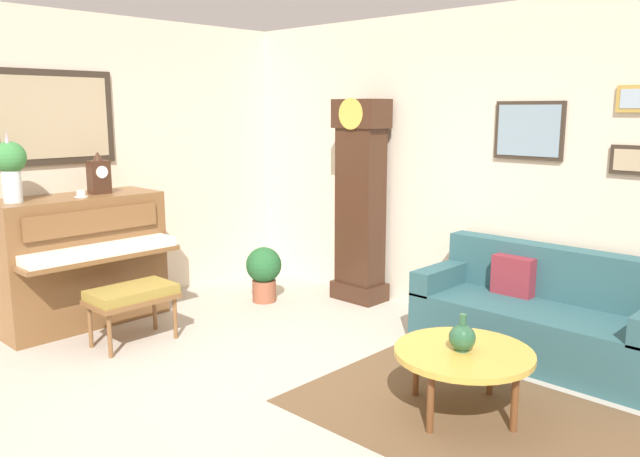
# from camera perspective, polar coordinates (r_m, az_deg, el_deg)

# --- Properties ---
(ground_plane) EXTENTS (6.40, 6.00, 0.10)m
(ground_plane) POSITION_cam_1_polar(r_m,az_deg,el_deg) (4.62, -5.43, -14.69)
(ground_plane) COLOR #B2A899
(wall_left) EXTENTS (0.13, 4.90, 2.80)m
(wall_left) POSITION_cam_1_polar(r_m,az_deg,el_deg) (6.40, -21.18, 5.34)
(wall_left) COLOR beige
(wall_left) RESTS_ON ground_plane
(wall_back) EXTENTS (5.30, 0.13, 2.80)m
(wall_back) POSITION_cam_1_polar(r_m,az_deg,el_deg) (6.03, 12.00, 5.48)
(wall_back) COLOR beige
(wall_back) RESTS_ON ground_plane
(area_rug) EXTENTS (2.10, 1.50, 0.01)m
(area_rug) POSITION_cam_1_polar(r_m,az_deg,el_deg) (4.34, 12.67, -15.87)
(area_rug) COLOR brown
(area_rug) RESTS_ON ground_plane
(piano) EXTENTS (0.87, 1.44, 1.17)m
(piano) POSITION_cam_1_polar(r_m,az_deg,el_deg) (6.12, -20.66, -2.61)
(piano) COLOR brown
(piano) RESTS_ON ground_plane
(piano_bench) EXTENTS (0.42, 0.70, 0.48)m
(piano_bench) POSITION_cam_1_polar(r_m,az_deg,el_deg) (5.50, -16.49, -5.81)
(piano_bench) COLOR brown
(piano_bench) RESTS_ON ground_plane
(grandfather_clock) EXTENTS (0.52, 0.34, 2.03)m
(grandfather_clock) POSITION_cam_1_polar(r_m,az_deg,el_deg) (6.38, 3.63, 1.99)
(grandfather_clock) COLOR #3D2316
(grandfather_clock) RESTS_ON ground_plane
(couch) EXTENTS (1.90, 0.80, 0.84)m
(couch) POSITION_cam_1_polar(r_m,az_deg,el_deg) (5.34, 19.20, -7.52)
(couch) COLOR #2D565B
(couch) RESTS_ON ground_plane
(coffee_table) EXTENTS (0.88, 0.88, 0.42)m
(coffee_table) POSITION_cam_1_polar(r_m,az_deg,el_deg) (4.21, 12.75, -10.97)
(coffee_table) COLOR gold
(coffee_table) RESTS_ON ground_plane
(mantel_clock) EXTENTS (0.13, 0.18, 0.38)m
(mantel_clock) POSITION_cam_1_polar(r_m,az_deg,el_deg) (6.10, -19.20, 4.57)
(mantel_clock) COLOR #3D2316
(mantel_clock) RESTS_ON piano
(flower_vase) EXTENTS (0.26, 0.26, 0.58)m
(flower_vase) POSITION_cam_1_polar(r_m,az_deg,el_deg) (5.78, -26.01, 5.20)
(flower_vase) COLOR silver
(flower_vase) RESTS_ON piano
(teacup) EXTENTS (0.12, 0.12, 0.06)m
(teacup) POSITION_cam_1_polar(r_m,az_deg,el_deg) (5.93, -20.61, 2.88)
(teacup) COLOR white
(teacup) RESTS_ON piano
(green_jug) EXTENTS (0.17, 0.17, 0.24)m
(green_jug) POSITION_cam_1_polar(r_m,az_deg,el_deg) (4.16, 12.62, -9.50)
(green_jug) COLOR #234C33
(green_jug) RESTS_ON coffee_table
(potted_plant) EXTENTS (0.36, 0.36, 0.56)m
(potted_plant) POSITION_cam_1_polar(r_m,az_deg,el_deg) (6.45, -5.06, -3.76)
(potted_plant) COLOR #935138
(potted_plant) RESTS_ON ground_plane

